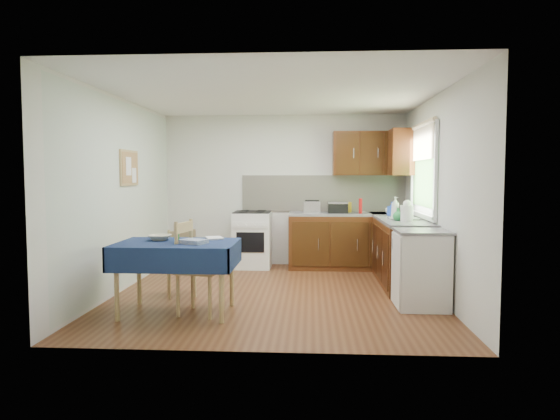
# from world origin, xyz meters

# --- Properties ---
(floor) EXTENTS (4.20, 4.20, 0.00)m
(floor) POSITION_xyz_m (0.00, 0.00, 0.00)
(floor) COLOR #502915
(floor) RESTS_ON ground
(ceiling) EXTENTS (4.00, 4.20, 0.02)m
(ceiling) POSITION_xyz_m (0.00, 0.00, 2.50)
(ceiling) COLOR white
(ceiling) RESTS_ON wall_back
(wall_back) EXTENTS (4.00, 0.02, 2.50)m
(wall_back) POSITION_xyz_m (0.00, 2.10, 1.25)
(wall_back) COLOR silver
(wall_back) RESTS_ON ground
(wall_front) EXTENTS (4.00, 0.02, 2.50)m
(wall_front) POSITION_xyz_m (0.00, -2.10, 1.25)
(wall_front) COLOR silver
(wall_front) RESTS_ON ground
(wall_left) EXTENTS (0.02, 4.20, 2.50)m
(wall_left) POSITION_xyz_m (-2.00, 0.00, 1.25)
(wall_left) COLOR silver
(wall_left) RESTS_ON ground
(wall_right) EXTENTS (0.02, 4.20, 2.50)m
(wall_right) POSITION_xyz_m (2.00, 0.00, 1.25)
(wall_right) COLOR silver
(wall_right) RESTS_ON ground
(base_cabinets) EXTENTS (1.90, 2.30, 0.86)m
(base_cabinets) POSITION_xyz_m (1.36, 1.26, 0.43)
(base_cabinets) COLOR #371E09
(base_cabinets) RESTS_ON ground
(worktop_back) EXTENTS (1.90, 0.60, 0.04)m
(worktop_back) POSITION_xyz_m (1.05, 1.80, 0.88)
(worktop_back) COLOR slate
(worktop_back) RESTS_ON base_cabinets
(worktop_right) EXTENTS (0.60, 1.70, 0.04)m
(worktop_right) POSITION_xyz_m (1.70, 0.65, 0.88)
(worktop_right) COLOR slate
(worktop_right) RESTS_ON base_cabinets
(worktop_corner) EXTENTS (0.60, 0.60, 0.04)m
(worktop_corner) POSITION_xyz_m (1.70, 1.80, 0.88)
(worktop_corner) COLOR slate
(worktop_corner) RESTS_ON base_cabinets
(splashback) EXTENTS (2.70, 0.02, 0.60)m
(splashback) POSITION_xyz_m (0.65, 2.08, 1.20)
(splashback) COLOR beige
(splashback) RESTS_ON wall_back
(upper_cabinets) EXTENTS (1.20, 0.85, 0.70)m
(upper_cabinets) POSITION_xyz_m (1.52, 1.80, 1.85)
(upper_cabinets) COLOR #371E09
(upper_cabinets) RESTS_ON wall_back
(stove) EXTENTS (0.60, 0.61, 0.92)m
(stove) POSITION_xyz_m (-0.50, 1.80, 0.46)
(stove) COLOR white
(stove) RESTS_ON ground
(window) EXTENTS (0.04, 1.48, 1.26)m
(window) POSITION_xyz_m (1.97, 0.70, 1.65)
(window) COLOR #2F5824
(window) RESTS_ON wall_right
(fridge) EXTENTS (0.58, 0.60, 0.89)m
(fridge) POSITION_xyz_m (1.70, -0.55, 0.44)
(fridge) COLOR white
(fridge) RESTS_ON ground
(corkboard) EXTENTS (0.04, 0.62, 0.47)m
(corkboard) POSITION_xyz_m (-1.97, 0.30, 1.60)
(corkboard) COLOR tan
(corkboard) RESTS_ON wall_left
(dining_table) EXTENTS (1.29, 0.87, 0.78)m
(dining_table) POSITION_xyz_m (-1.00, -0.95, 0.67)
(dining_table) COLOR #0F1A3D
(dining_table) RESTS_ON ground
(chair_far) EXTENTS (0.47, 0.47, 0.84)m
(chair_far) POSITION_xyz_m (-1.16, -0.19, 0.45)
(chair_far) COLOR tan
(chair_far) RESTS_ON ground
(chair_near) EXTENTS (0.53, 0.53, 1.01)m
(chair_near) POSITION_xyz_m (-0.79, -0.95, 0.54)
(chair_near) COLOR tan
(chair_near) RESTS_ON ground
(toaster) EXTENTS (0.27, 0.16, 0.21)m
(toaster) POSITION_xyz_m (0.47, 1.79, 0.99)
(toaster) COLOR silver
(toaster) RESTS_ON worktop_back
(sandwich_press) EXTENTS (0.31, 0.27, 0.18)m
(sandwich_press) POSITION_xyz_m (0.88, 1.76, 0.99)
(sandwich_press) COLOR black
(sandwich_press) RESTS_ON worktop_back
(sauce_bottle) EXTENTS (0.05, 0.05, 0.24)m
(sauce_bottle) POSITION_xyz_m (1.23, 1.66, 1.02)
(sauce_bottle) COLOR red
(sauce_bottle) RESTS_ON worktop_back
(yellow_packet) EXTENTS (0.14, 0.11, 0.16)m
(yellow_packet) POSITION_xyz_m (1.05, 1.96, 0.98)
(yellow_packet) COLOR gold
(yellow_packet) RESTS_ON worktop_back
(dish_rack) EXTENTS (0.40, 0.31, 0.19)m
(dish_rack) POSITION_xyz_m (1.71, 0.66, 0.92)
(dish_rack) COLOR gray
(dish_rack) RESTS_ON worktop_right
(kettle) EXTENTS (0.17, 0.17, 0.28)m
(kettle) POSITION_xyz_m (1.70, 0.37, 1.02)
(kettle) COLOR white
(kettle) RESTS_ON worktop_right
(cup) EXTENTS (0.15, 0.15, 0.09)m
(cup) POSITION_xyz_m (1.66, 1.65, 0.94)
(cup) COLOR silver
(cup) RESTS_ON worktop_back
(soap_bottle_a) EXTENTS (0.16, 0.16, 0.30)m
(soap_bottle_a) POSITION_xyz_m (1.63, 0.82, 1.05)
(soap_bottle_a) COLOR white
(soap_bottle_a) RESTS_ON worktop_right
(soap_bottle_b) EXTENTS (0.13, 0.13, 0.21)m
(soap_bottle_b) POSITION_xyz_m (1.65, 1.29, 1.00)
(soap_bottle_b) COLOR blue
(soap_bottle_b) RESTS_ON worktop_right
(soap_bottle_c) EXTENTS (0.19, 0.19, 0.17)m
(soap_bottle_c) POSITION_xyz_m (1.60, 0.45, 0.99)
(soap_bottle_c) COLOR green
(soap_bottle_c) RESTS_ON worktop_right
(plate_bowl) EXTENTS (0.25, 0.25, 0.06)m
(plate_bowl) POSITION_xyz_m (-1.23, -0.81, 0.81)
(plate_bowl) COLOR beige
(plate_bowl) RESTS_ON dining_table
(book) EXTENTS (0.26, 0.29, 0.02)m
(book) POSITION_xyz_m (-0.73, -0.67, 0.79)
(book) COLOR white
(book) RESTS_ON dining_table
(spice_jar) EXTENTS (0.04, 0.04, 0.09)m
(spice_jar) POSITION_xyz_m (-1.00, -0.95, 0.82)
(spice_jar) COLOR #248530
(spice_jar) RESTS_ON dining_table
(tea_towel) EXTENTS (0.31, 0.28, 0.04)m
(tea_towel) POSITION_xyz_m (-0.79, -1.05, 0.80)
(tea_towel) COLOR navy
(tea_towel) RESTS_ON dining_table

